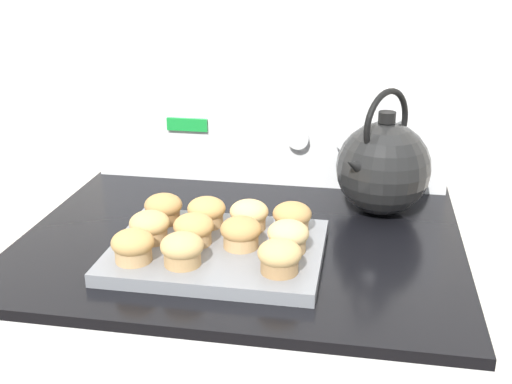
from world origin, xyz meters
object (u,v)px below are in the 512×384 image
at_px(muffin_r0_c3, 280,257).
at_px(muffin_r1_c2, 241,233).
at_px(muffin_r2_c1, 207,212).
at_px(muffin_pan, 218,251).
at_px(muffin_r1_c3, 288,236).
at_px(muffin_r2_c0, 163,208).
at_px(tea_kettle, 383,167).
at_px(muffin_r2_c3, 292,217).
at_px(muffin_r0_c1, 182,249).
at_px(muffin_r1_c0, 150,226).
at_px(muffin_r2_c2, 249,215).
at_px(muffin_r1_c1, 194,229).
at_px(muffin_r0_c0, 133,246).

height_order(muffin_r0_c3, muffin_r1_c2, same).
bearing_deg(muffin_r2_c1, muffin_pan, -64.06).
xyz_separation_m(muffin_r1_c2, muffin_r1_c3, (0.08, -0.00, 0.00)).
bearing_deg(muffin_r1_c2, muffin_r2_c0, 153.56).
relative_size(muffin_pan, muffin_r0_c3, 5.14).
bearing_deg(muffin_pan, tea_kettle, 42.53).
relative_size(muffin_r2_c0, tea_kettle, 0.28).
xyz_separation_m(muffin_r0_c3, muffin_r2_c3, (0.00, 0.15, 0.00)).
height_order(muffin_r2_c3, tea_kettle, tea_kettle).
relative_size(muffin_r0_c1, tea_kettle, 0.28).
xyz_separation_m(muffin_r1_c0, muffin_r2_c2, (0.15, 0.08, 0.00)).
xyz_separation_m(muffin_r2_c1, muffin_r2_c2, (0.08, -0.00, 0.00)).
height_order(muffin_r0_c1, tea_kettle, tea_kettle).
relative_size(muffin_r1_c1, muffin_r2_c3, 1.00).
distance_m(muffin_r0_c3, muffin_r2_c3, 0.15).
height_order(muffin_r0_c1, muffin_r2_c3, same).
relative_size(muffin_r0_c3, muffin_r1_c2, 1.00).
bearing_deg(muffin_pan, muffin_r0_c0, -146.41).
height_order(muffin_r0_c0, muffin_r1_c1, same).
relative_size(muffin_pan, muffin_r1_c0, 5.14).
xyz_separation_m(muffin_r0_c0, muffin_r0_c1, (0.08, 0.00, 0.00)).
distance_m(muffin_r0_c1, muffin_r2_c0, 0.17).
bearing_deg(muffin_r0_c0, muffin_r0_c3, 0.86).
xyz_separation_m(muffin_pan, muffin_r2_c2, (0.04, 0.08, 0.04)).
bearing_deg(muffin_r2_c2, muffin_r2_c3, 1.98).
xyz_separation_m(muffin_r1_c3, tea_kettle, (0.15, 0.24, 0.05)).
xyz_separation_m(muffin_r0_c1, muffin_r1_c3, (0.15, 0.07, 0.00)).
distance_m(muffin_r2_c3, tea_kettle, 0.23).
bearing_deg(muffin_r2_c0, muffin_r1_c1, -45.27).
height_order(muffin_r0_c1, muffin_r2_c1, same).
xyz_separation_m(muffin_r1_c2, tea_kettle, (0.23, 0.24, 0.05)).
bearing_deg(muffin_pan, muffin_r2_c1, 115.94).
xyz_separation_m(muffin_r2_c2, tea_kettle, (0.23, 0.17, 0.05)).
bearing_deg(muffin_r1_c2, muffin_r2_c3, 46.22).
bearing_deg(muffin_r1_c3, muffin_r2_c2, 135.75).
relative_size(muffin_pan, muffin_r2_c3, 5.14).
height_order(muffin_r1_c1, muffin_r1_c2, same).
bearing_deg(muffin_r0_c0, muffin_r1_c1, 45.51).
height_order(muffin_r1_c0, muffin_r2_c2, same).
relative_size(muffin_r2_c2, tea_kettle, 0.28).
xyz_separation_m(muffin_r2_c2, muffin_r2_c3, (0.07, 0.00, 0.00)).
bearing_deg(muffin_r0_c0, tea_kettle, 40.04).
relative_size(muffin_r1_c1, muffin_r1_c3, 1.00).
bearing_deg(muffin_r1_c2, muffin_r1_c3, -0.86).
xyz_separation_m(muffin_r1_c2, muffin_r2_c2, (-0.00, 0.07, 0.00)).
bearing_deg(muffin_r2_c3, muffin_r2_c0, -179.98).
height_order(muffin_pan, tea_kettle, tea_kettle).
bearing_deg(tea_kettle, muffin_pan, -137.47).
bearing_deg(muffin_r1_c0, muffin_r0_c3, -17.47).
height_order(muffin_r1_c1, muffin_r1_c3, same).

